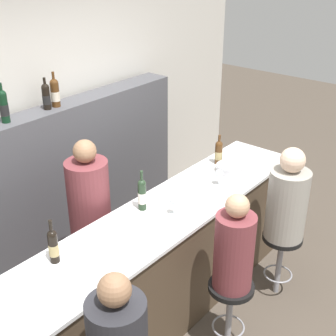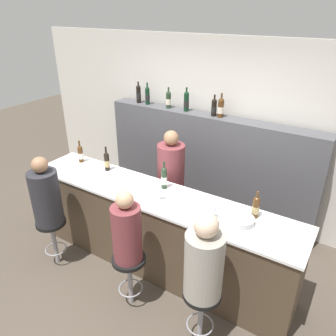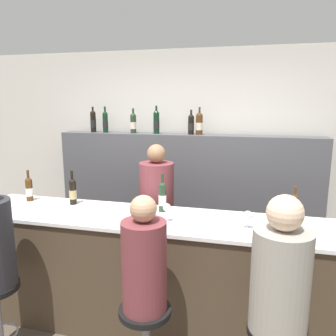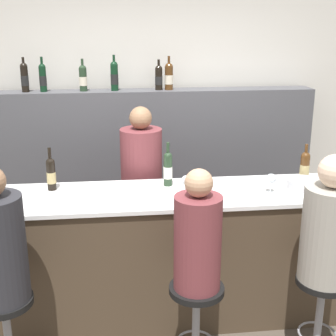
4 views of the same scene
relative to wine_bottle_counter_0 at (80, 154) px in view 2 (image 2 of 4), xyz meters
name	(u,v)px [view 2 (image 2 of 4)]	position (x,y,z in m)	size (l,w,h in m)	color
ground_plane	(142,279)	(1.33, -0.47, -1.14)	(16.00, 16.00, 0.00)	#4C4238
wall_back	(215,131)	(1.33, 1.39, 0.16)	(6.40, 0.05, 2.60)	beige
bar_counter	(156,231)	(1.33, -0.17, -0.63)	(3.36, 0.65, 1.02)	#473828
back_bar_cabinet	(207,168)	(1.33, 1.16, -0.35)	(3.15, 0.28, 1.59)	#4C4C51
wine_bottle_counter_0	(80,154)	(0.00, 0.00, 0.00)	(0.07, 0.07, 0.30)	#4C2D14
wine_bottle_counter_1	(107,161)	(0.47, 0.00, 0.01)	(0.07, 0.07, 0.32)	black
wine_bottle_counter_2	(164,178)	(1.34, 0.00, 0.02)	(0.07, 0.07, 0.34)	#233823
wine_bottle_counter_3	(256,207)	(2.42, 0.00, 0.00)	(0.07, 0.07, 0.29)	#4C2D14
wine_bottle_backbar_0	(139,94)	(0.13, 1.16, 0.59)	(0.07, 0.07, 0.32)	black
wine_bottle_backbar_1	(147,95)	(0.29, 1.16, 0.58)	(0.07, 0.07, 0.32)	black
wine_bottle_backbar_2	(168,99)	(0.67, 1.16, 0.58)	(0.07, 0.07, 0.30)	#233823
wine_bottle_backbar_3	(186,101)	(0.96, 1.16, 0.59)	(0.07, 0.07, 0.33)	black
wine_bottle_backbar_4	(214,107)	(1.38, 1.16, 0.57)	(0.07, 0.07, 0.29)	black
wine_bottle_backbar_5	(221,107)	(1.48, 1.16, 0.58)	(0.08, 0.08, 0.32)	#4C2D14
wine_glass_0	(160,191)	(1.44, -0.24, -0.01)	(0.07, 0.07, 0.15)	silver
wine_glass_1	(213,209)	(2.07, -0.24, -0.02)	(0.07, 0.07, 0.14)	silver
metal_bowl	(241,220)	(2.35, -0.18, -0.09)	(0.25, 0.25, 0.06)	#B7B7BC
tasting_menu	(116,189)	(0.88, -0.33, -0.12)	(0.21, 0.30, 0.00)	white
bar_stool_left	(52,231)	(0.25, -0.81, -0.66)	(0.35, 0.35, 0.62)	gray
guest_seated_left	(46,195)	(0.25, -0.81, -0.16)	(0.33, 0.33, 0.84)	#28282D
bar_stool_middle	(129,268)	(1.43, -0.81, -0.66)	(0.35, 0.35, 0.62)	gray
guest_seated_middle	(127,231)	(1.43, -0.81, -0.18)	(0.29, 0.29, 0.78)	brown
bar_stool_right	(201,303)	(2.27, -0.81, -0.66)	(0.35, 0.35, 0.62)	gray
guest_seated_right	(204,261)	(2.27, -0.81, -0.16)	(0.34, 0.34, 0.84)	gray
bartender	(171,191)	(1.16, 0.44, -0.43)	(0.35, 0.35, 1.56)	brown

